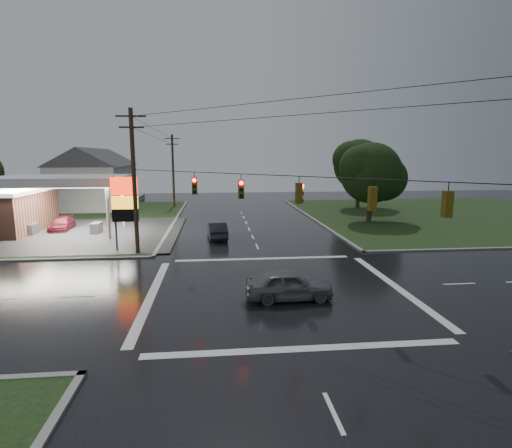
{
  "coord_description": "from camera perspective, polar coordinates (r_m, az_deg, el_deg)",
  "views": [
    {
      "loc": [
        -3.39,
        -21.48,
        7.6
      ],
      "look_at": [
        -0.72,
        4.84,
        3.0
      ],
      "focal_mm": 28.0,
      "sensor_mm": 36.0,
      "label": 1
    }
  ],
  "objects": [
    {
      "name": "ground",
      "position": [
        23.04,
        3.04,
        -9.41
      ],
      "size": [
        120.0,
        120.0,
        0.0
      ],
      "primitive_type": "plane",
      "color": "black",
      "rests_on": "ground"
    },
    {
      "name": "grass_nw",
      "position": [
        53.13,
        -30.91,
        0.27
      ],
      "size": [
        36.0,
        36.0,
        0.08
      ],
      "primitive_type": "cube",
      "color": "black",
      "rests_on": "ground"
    },
    {
      "name": "grass_ne",
      "position": [
        56.35,
        25.71,
        1.17
      ],
      "size": [
        36.0,
        36.0,
        0.08
      ],
      "primitive_type": "cube",
      "color": "black",
      "rests_on": "ground"
    },
    {
      "name": "pylon_sign",
      "position": [
        32.96,
        -18.24,
        3.12
      ],
      "size": [
        2.0,
        0.35,
        6.0
      ],
      "color": "#59595E",
      "rests_on": "ground"
    },
    {
      "name": "utility_pole_nw",
      "position": [
        31.63,
        -17.02,
        6.03
      ],
      "size": [
        2.2,
        0.32,
        11.0
      ],
      "color": "#382619",
      "rests_on": "ground"
    },
    {
      "name": "utility_pole_n",
      "position": [
        59.83,
        -11.76,
        7.62
      ],
      "size": [
        2.2,
        0.32,
        10.5
      ],
      "color": "#382619",
      "rests_on": "ground"
    },
    {
      "name": "traffic_signals",
      "position": [
        21.76,
        3.25,
        6.9
      ],
      "size": [
        26.87,
        26.87,
        1.47
      ],
      "color": "black",
      "rests_on": "ground"
    },
    {
      "name": "house_near",
      "position": [
        60.19,
        -22.89,
        6.05
      ],
      "size": [
        11.05,
        8.48,
        8.6
      ],
      "color": "silver",
      "rests_on": "ground"
    },
    {
      "name": "house_far",
      "position": [
        71.99,
        -20.88,
        6.68
      ],
      "size": [
        11.05,
        8.48,
        8.6
      ],
      "color": "silver",
      "rests_on": "ground"
    },
    {
      "name": "tree_ne_near",
      "position": [
        46.92,
        16.28,
        6.98
      ],
      "size": [
        7.99,
        6.8,
        8.98
      ],
      "color": "black",
      "rests_on": "ground"
    },
    {
      "name": "tree_ne_far",
      "position": [
        59.17,
        14.67,
        8.17
      ],
      "size": [
        8.46,
        7.2,
        9.8
      ],
      "color": "black",
      "rests_on": "ground"
    },
    {
      "name": "car_north",
      "position": [
        36.8,
        -5.6,
        -0.89
      ],
      "size": [
        2.01,
        4.77,
        1.53
      ],
      "primitive_type": "imported",
      "rotation": [
        0.0,
        0.0,
        3.23
      ],
      "color": "#1F2427",
      "rests_on": "ground"
    },
    {
      "name": "car_crossing",
      "position": [
        21.45,
        4.74,
        -8.68
      ],
      "size": [
        4.67,
        1.95,
        1.58
      ],
      "primitive_type": "imported",
      "rotation": [
        0.0,
        0.0,
        1.59
      ],
      "color": "slate",
      "rests_on": "ground"
    },
    {
      "name": "car_pump",
      "position": [
        45.14,
        -25.99,
        0.01
      ],
      "size": [
        2.2,
        4.68,
        1.32
      ],
      "primitive_type": "imported",
      "rotation": [
        0.0,
        0.0,
        0.08
      ],
      "color": "#5B141F",
      "rests_on": "ground"
    }
  ]
}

